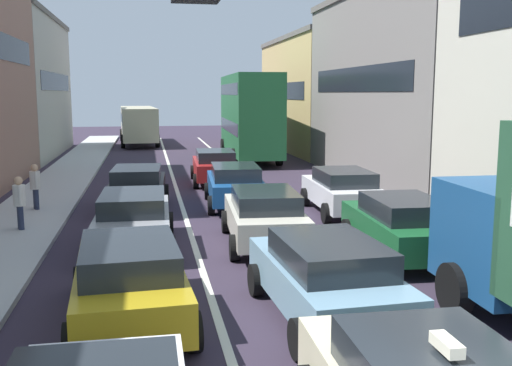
{
  "coord_description": "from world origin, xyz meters",
  "views": [
    {
      "loc": [
        -2.85,
        -3.41,
        4.0
      ],
      "look_at": [
        0.0,
        12.0,
        1.6
      ],
      "focal_mm": 41.33,
      "sensor_mm": 36.0,
      "label": 1
    }
  ],
  "objects_px": {
    "coupe_centre_lane_fourth": "(235,184)",
    "wagon_right_lane_far": "(342,190)",
    "bus_mid_queue_primary": "(249,113)",
    "bus_far_queue_secondary": "(138,122)",
    "sedan_right_lane_behind_truck": "(402,225)",
    "pedestrian_near_kerb": "(20,201)",
    "hatchback_centre_lane_third": "(264,215)",
    "pedestrian_mid_sidewalk": "(35,185)",
    "sedan_centre_lane_fifth": "(215,166)",
    "sedan_left_lane_third": "(134,219)",
    "sedan_left_lane_fourth": "(138,187)",
    "sedan_centre_lane_second": "(326,276)",
    "wagon_left_lane_second": "(130,279)"
  },
  "relations": [
    {
      "from": "hatchback_centre_lane_third",
      "to": "bus_far_queue_secondary",
      "type": "xyz_separation_m",
      "value": [
        -3.66,
        32.37,
        0.96
      ]
    },
    {
      "from": "sedan_centre_lane_second",
      "to": "wagon_left_lane_second",
      "type": "bearing_deg",
      "value": 79.46
    },
    {
      "from": "sedan_centre_lane_fifth",
      "to": "bus_mid_queue_primary",
      "type": "height_order",
      "value": "bus_mid_queue_primary"
    },
    {
      "from": "pedestrian_near_kerb",
      "to": "pedestrian_mid_sidewalk",
      "type": "relative_size",
      "value": 1.0
    },
    {
      "from": "coupe_centre_lane_fourth",
      "to": "sedan_right_lane_behind_truck",
      "type": "relative_size",
      "value": 1.0
    },
    {
      "from": "wagon_left_lane_second",
      "to": "sedan_right_lane_behind_truck",
      "type": "xyz_separation_m",
      "value": [
        6.47,
        3.15,
        0.0
      ]
    },
    {
      "from": "sedan_centre_lane_fifth",
      "to": "pedestrian_mid_sidewalk",
      "type": "distance_m",
      "value": 8.66
    },
    {
      "from": "hatchback_centre_lane_third",
      "to": "bus_far_queue_secondary",
      "type": "relative_size",
      "value": 0.41
    },
    {
      "from": "bus_mid_queue_primary",
      "to": "bus_far_queue_secondary",
      "type": "xyz_separation_m",
      "value": [
        -6.74,
        12.34,
        -1.07
      ]
    },
    {
      "from": "hatchback_centre_lane_third",
      "to": "pedestrian_mid_sidewalk",
      "type": "xyz_separation_m",
      "value": [
        -6.72,
        5.49,
        0.15
      ]
    },
    {
      "from": "sedan_centre_lane_second",
      "to": "sedan_centre_lane_fifth",
      "type": "distance_m",
      "value": 16.36
    },
    {
      "from": "sedan_left_lane_third",
      "to": "bus_far_queue_secondary",
      "type": "distance_m",
      "value": 32.18
    },
    {
      "from": "wagon_left_lane_second",
      "to": "sedan_right_lane_behind_truck",
      "type": "relative_size",
      "value": 1.0
    },
    {
      "from": "wagon_left_lane_second",
      "to": "sedan_left_lane_third",
      "type": "relative_size",
      "value": 1.01
    },
    {
      "from": "wagon_left_lane_second",
      "to": "bus_mid_queue_primary",
      "type": "relative_size",
      "value": 0.42
    },
    {
      "from": "bus_far_queue_secondary",
      "to": "wagon_left_lane_second",
      "type": "bearing_deg",
      "value": 177.58
    },
    {
      "from": "hatchback_centre_lane_third",
      "to": "sedan_left_lane_third",
      "type": "bearing_deg",
      "value": 90.0
    },
    {
      "from": "sedan_centre_lane_second",
      "to": "sedan_centre_lane_fifth",
      "type": "relative_size",
      "value": 1.0
    },
    {
      "from": "pedestrian_mid_sidewalk",
      "to": "bus_mid_queue_primary",
      "type": "bearing_deg",
      "value": -142.19
    },
    {
      "from": "pedestrian_mid_sidewalk",
      "to": "sedan_left_lane_fourth",
      "type": "bearing_deg",
      "value": 162.12
    },
    {
      "from": "sedan_left_lane_fourth",
      "to": "sedan_centre_lane_fifth",
      "type": "relative_size",
      "value": 1.01
    },
    {
      "from": "sedan_left_lane_fourth",
      "to": "wagon_right_lane_far",
      "type": "bearing_deg",
      "value": -103.02
    },
    {
      "from": "pedestrian_near_kerb",
      "to": "sedan_left_lane_fourth",
      "type": "bearing_deg",
      "value": 26.37
    },
    {
      "from": "coupe_centre_lane_fourth",
      "to": "wagon_right_lane_far",
      "type": "height_order",
      "value": "same"
    },
    {
      "from": "hatchback_centre_lane_third",
      "to": "pedestrian_mid_sidewalk",
      "type": "height_order",
      "value": "pedestrian_mid_sidewalk"
    },
    {
      "from": "coupe_centre_lane_fourth",
      "to": "sedan_left_lane_fourth",
      "type": "bearing_deg",
      "value": 93.07
    },
    {
      "from": "sedan_right_lane_behind_truck",
      "to": "pedestrian_near_kerb",
      "type": "height_order",
      "value": "pedestrian_near_kerb"
    },
    {
      "from": "hatchback_centre_lane_third",
      "to": "sedan_left_lane_fourth",
      "type": "height_order",
      "value": "same"
    },
    {
      "from": "sedan_centre_lane_fifth",
      "to": "bus_mid_queue_primary",
      "type": "xyz_separation_m",
      "value": [
        3.13,
        9.02,
        2.03
      ]
    },
    {
      "from": "sedan_right_lane_behind_truck",
      "to": "pedestrian_near_kerb",
      "type": "bearing_deg",
      "value": 69.41
    },
    {
      "from": "wagon_right_lane_far",
      "to": "sedan_centre_lane_fifth",
      "type": "bearing_deg",
      "value": 26.94
    },
    {
      "from": "bus_far_queue_secondary",
      "to": "coupe_centre_lane_fourth",
      "type": "bearing_deg",
      "value": -175.06
    },
    {
      "from": "sedan_centre_lane_second",
      "to": "sedan_right_lane_behind_truck",
      "type": "bearing_deg",
      "value": -42.77
    },
    {
      "from": "bus_mid_queue_primary",
      "to": "wagon_right_lane_far",
      "type": "bearing_deg",
      "value": -176.72
    },
    {
      "from": "hatchback_centre_lane_third",
      "to": "coupe_centre_lane_fourth",
      "type": "relative_size",
      "value": 1.0
    },
    {
      "from": "sedan_right_lane_behind_truck",
      "to": "wagon_right_lane_far",
      "type": "xyz_separation_m",
      "value": [
        0.27,
        5.28,
        0.0
      ]
    },
    {
      "from": "hatchback_centre_lane_third",
      "to": "sedan_right_lane_behind_truck",
      "type": "relative_size",
      "value": 1.0
    },
    {
      "from": "wagon_right_lane_far",
      "to": "sedan_left_lane_fourth",
      "type": "bearing_deg",
      "value": 76.16
    },
    {
      "from": "hatchback_centre_lane_third",
      "to": "bus_far_queue_secondary",
      "type": "bearing_deg",
      "value": 9.97
    },
    {
      "from": "sedan_left_lane_third",
      "to": "wagon_left_lane_second",
      "type": "bearing_deg",
      "value": -178.12
    },
    {
      "from": "bus_far_queue_secondary",
      "to": "sedan_left_lane_third",
      "type": "bearing_deg",
      "value": 177.59
    },
    {
      "from": "hatchback_centre_lane_third",
      "to": "sedan_centre_lane_fifth",
      "type": "relative_size",
      "value": 1.01
    },
    {
      "from": "sedan_right_lane_behind_truck",
      "to": "bus_mid_queue_primary",
      "type": "height_order",
      "value": "bus_mid_queue_primary"
    },
    {
      "from": "sedan_centre_lane_fifth",
      "to": "wagon_right_lane_far",
      "type": "distance_m",
      "value": 8.2
    },
    {
      "from": "bus_mid_queue_primary",
      "to": "bus_far_queue_secondary",
      "type": "relative_size",
      "value": 1.0
    },
    {
      "from": "sedan_centre_lane_fifth",
      "to": "pedestrian_near_kerb",
      "type": "xyz_separation_m",
      "value": [
        -6.57,
        -8.54,
        0.15
      ]
    },
    {
      "from": "coupe_centre_lane_fourth",
      "to": "wagon_left_lane_second",
      "type": "bearing_deg",
      "value": 165.32
    },
    {
      "from": "sedan_centre_lane_second",
      "to": "sedan_left_lane_third",
      "type": "bearing_deg",
      "value": 29.21
    },
    {
      "from": "pedestrian_mid_sidewalk",
      "to": "sedan_centre_lane_fifth",
      "type": "bearing_deg",
      "value": -158.58
    },
    {
      "from": "sedan_centre_lane_fifth",
      "to": "bus_far_queue_secondary",
      "type": "height_order",
      "value": "bus_far_queue_secondary"
    }
  ]
}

